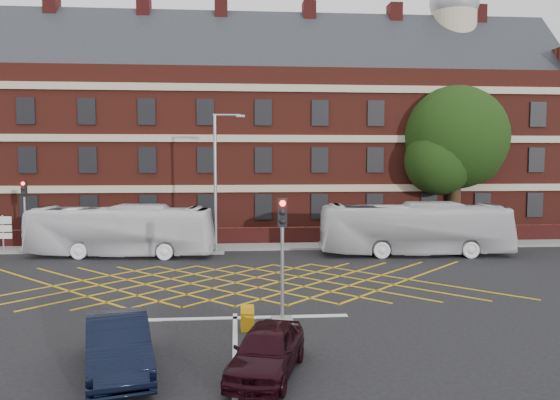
{
  "coord_description": "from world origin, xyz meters",
  "views": [
    {
      "loc": [
        0.04,
        -22.35,
        5.6
      ],
      "look_at": [
        1.99,
        1.5,
        3.78
      ],
      "focal_mm": 35.0,
      "sensor_mm": 36.0,
      "label": 1
    }
  ],
  "objects": [
    {
      "name": "centre_line",
      "position": [
        0.0,
        -10.0,
        0.01
      ],
      "size": [
        0.15,
        14.0,
        0.02
      ],
      "primitive_type": "cube",
      "color": "silver",
      "rests_on": "ground"
    },
    {
      "name": "box_junction_hatching",
      "position": [
        0.0,
        2.0,
        0.01
      ],
      "size": [
        8.22,
        8.22,
        0.02
      ],
      "primitive_type": "cube",
      "rotation": [
        0.0,
        0.0,
        0.79
      ],
      "color": "#CC990C",
      "rests_on": "ground"
    },
    {
      "name": "traffic_light_far",
      "position": [
        -12.54,
        11.26,
        1.76
      ],
      "size": [
        0.7,
        0.7,
        4.27
      ],
      "color": "slate",
      "rests_on": "ground"
    },
    {
      "name": "bus_right",
      "position": [
        10.4,
        8.32,
        1.53
      ],
      "size": [
        11.13,
        3.34,
        3.06
      ],
      "primitive_type": "imported",
      "rotation": [
        0.0,
        0.0,
        1.5
      ],
      "color": "silver",
      "rests_on": "ground"
    },
    {
      "name": "boundary_wall",
      "position": [
        0.0,
        13.0,
        0.55
      ],
      "size": [
        56.0,
        0.5,
        1.1
      ],
      "primitive_type": "cube",
      "color": "#511715",
      "rests_on": "ground"
    },
    {
      "name": "far_pavement",
      "position": [
        0.0,
        12.0,
        0.06
      ],
      "size": [
        60.0,
        3.0,
        0.12
      ],
      "primitive_type": "cube",
      "color": "slate",
      "rests_on": "ground"
    },
    {
      "name": "car_maroon",
      "position": [
        0.82,
        -8.6,
        0.65
      ],
      "size": [
        2.58,
        4.07,
        1.29
      ],
      "primitive_type": "imported",
      "rotation": [
        0.0,
        0.0,
        -0.3
      ],
      "color": "black",
      "rests_on": "ground"
    },
    {
      "name": "stop_line",
      "position": [
        0.0,
        -3.5,
        0.01
      ],
      "size": [
        8.0,
        0.3,
        0.02
      ],
      "primitive_type": "cube",
      "color": "silver",
      "rests_on": "ground"
    },
    {
      "name": "deciduous_tree",
      "position": [
        15.7,
        15.61,
        6.59
      ],
      "size": [
        7.6,
        7.36,
        10.79
      ],
      "color": "black",
      "rests_on": "ground"
    },
    {
      "name": "car_navy",
      "position": [
        -3.05,
        -8.14,
        0.74
      ],
      "size": [
        2.62,
        4.73,
        1.48
      ],
      "primitive_type": "imported",
      "rotation": [
        0.0,
        0.0,
        0.25
      ],
      "color": "black",
      "rests_on": "ground"
    },
    {
      "name": "utility_cabinet",
      "position": [
        0.4,
        -4.91,
        0.41
      ],
      "size": [
        0.43,
        0.37,
        0.81
      ],
      "primitive_type": "cube",
      "color": "#C7860B",
      "rests_on": "ground"
    },
    {
      "name": "traffic_light_near",
      "position": [
        1.6,
        -4.31,
        1.76
      ],
      "size": [
        0.7,
        0.7,
        4.27
      ],
      "color": "slate",
      "rests_on": "ground"
    },
    {
      "name": "ground",
      "position": [
        0.0,
        0.0,
        0.0
      ],
      "size": [
        120.0,
        120.0,
        0.0
      ],
      "primitive_type": "plane",
      "color": "black",
      "rests_on": "ground"
    },
    {
      "name": "street_lamp",
      "position": [
        -1.07,
        9.84,
        2.76
      ],
      "size": [
        2.25,
        1.0,
        8.19
      ],
      "color": "slate",
      "rests_on": "ground"
    },
    {
      "name": "bus_left",
      "position": [
        -6.51,
        9.3,
        1.47
      ],
      "size": [
        10.79,
        3.75,
        2.94
      ],
      "primitive_type": "imported",
      "rotation": [
        0.0,
        0.0,
        1.45
      ],
      "color": "white",
      "rests_on": "ground"
    },
    {
      "name": "victorian_building",
      "position": [
        0.25,
        22.0,
        7.84
      ],
      "size": [
        51.0,
        12.17,
        20.4
      ],
      "color": "#571E16",
      "rests_on": "ground"
    },
    {
      "name": "direction_signs",
      "position": [
        -13.97,
        11.5,
        1.38
      ],
      "size": [
        1.1,
        0.16,
        2.2
      ],
      "color": "gray",
      "rests_on": "ground"
    }
  ]
}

